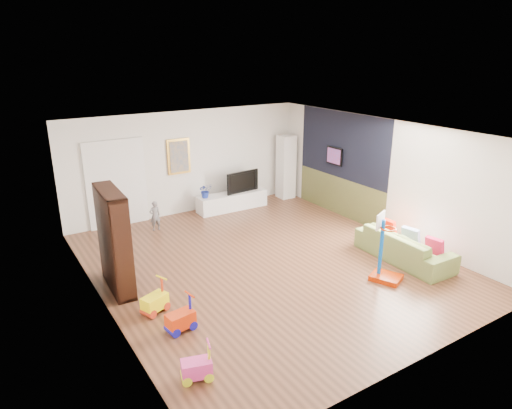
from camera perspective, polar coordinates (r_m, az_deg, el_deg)
floor at (r=9.48m, az=1.31°, el=-7.26°), size 6.50×7.50×0.00m
ceiling at (r=8.63m, az=1.45°, el=9.05°), size 6.50×7.50×0.00m
wall_back at (r=12.14m, az=-8.57°, el=5.22°), size 6.50×0.00×2.70m
wall_front at (r=6.44m, az=20.50°, el=-8.42°), size 6.50×0.00×2.70m
wall_left at (r=7.75m, az=-19.07°, el=-3.59°), size 0.00×7.50×2.70m
wall_right at (r=11.04m, az=15.56°, el=3.35°), size 0.00×7.50×2.70m
navy_accent at (r=11.86m, az=10.72°, el=7.26°), size 0.01×3.20×1.70m
olive_wainscot at (r=12.20m, az=10.34°, el=1.04°), size 0.01×3.20×1.00m
doorway at (r=11.57m, az=-17.02°, el=2.37°), size 1.45×0.06×2.10m
painting_back at (r=11.96m, az=-9.63°, el=5.94°), size 0.62×0.06×0.92m
artwork_right at (r=12.02m, az=9.76°, el=6.00°), size 0.04×0.56×0.46m
media_console at (r=12.48m, az=-3.00°, el=0.44°), size 1.97×0.52×0.46m
tall_cabinet at (r=13.33m, az=3.76°, el=4.71°), size 0.44×0.44×1.84m
bookshelf at (r=8.53m, az=-17.31°, el=-4.31°), size 0.40×1.30×1.88m
sofa at (r=9.95m, az=18.04°, el=-4.98°), size 0.89×2.12×0.61m
basketball_hoop at (r=8.87m, az=16.30°, el=-5.24°), size 0.64×0.69×1.33m
ride_on_yellow at (r=7.88m, az=-12.60°, el=-11.20°), size 0.50×0.41×0.57m
ride_on_orange at (r=7.34m, az=-9.47°, el=-13.37°), size 0.47×0.33×0.58m
ride_on_pink at (r=6.39m, az=-7.47°, el=-18.97°), size 0.45×0.35×0.53m
child at (r=11.24m, az=-12.52°, el=-1.39°), size 0.27×0.18×0.73m
tv at (r=12.48m, az=-1.95°, el=2.95°), size 1.03×0.24×0.59m
vase_plant at (r=12.04m, az=-6.35°, el=1.75°), size 0.38×0.34×0.38m
pillow_left at (r=9.70m, az=21.42°, el=-4.86°), size 0.15×0.37×0.36m
pillow_center at (r=10.03m, az=18.78°, el=-3.76°), size 0.17×0.38×0.37m
pillow_right at (r=10.40m, az=16.26°, el=-2.69°), size 0.09×0.35×0.35m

